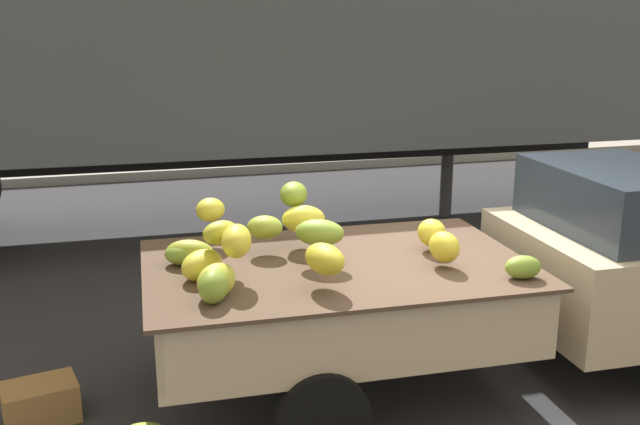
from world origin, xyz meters
TOP-DOWN VIEW (x-y plane):
  - ground at (0.00, 0.00)m, footprint 220.00×220.00m
  - curb_strip at (0.00, 8.70)m, footprint 80.00×0.80m
  - pickup_truck at (1.14, -0.08)m, footprint 5.12×1.99m
  - semi_trailer at (-1.06, 4.69)m, footprint 12.05×2.82m
  - produce_crate at (-3.03, 0.16)m, footprint 0.59×0.46m

SIDE VIEW (x-z plane):
  - ground at x=0.00m, z-range 0.00..0.00m
  - curb_strip at x=0.00m, z-range 0.00..0.16m
  - produce_crate at x=-3.03m, z-range 0.00..0.29m
  - pickup_truck at x=1.14m, z-range 0.04..1.74m
  - semi_trailer at x=-1.06m, z-range 0.57..4.52m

